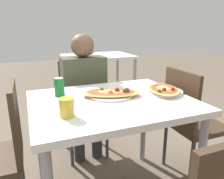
{
  "coord_description": "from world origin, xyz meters",
  "views": [
    {
      "loc": [
        -0.5,
        -1.24,
        1.24
      ],
      "look_at": [
        0.01,
        0.02,
        0.84
      ],
      "focal_mm": 35.0,
      "sensor_mm": 36.0,
      "label": 1
    }
  ],
  "objects_px": {
    "chair_far_seated": "(82,102)",
    "soda_can": "(59,87)",
    "person_seated": "(84,88)",
    "pizza_main": "(111,93)",
    "chair_side_right": "(190,119)",
    "pizza_second": "(163,90)",
    "dining_table": "(112,112)",
    "drink_glass": "(67,107)"
  },
  "relations": [
    {
      "from": "chair_far_seated",
      "to": "soda_can",
      "type": "bearing_deg",
      "value": 62.58
    },
    {
      "from": "chair_far_seated",
      "to": "person_seated",
      "type": "relative_size",
      "value": 0.78
    },
    {
      "from": "pizza_main",
      "to": "chair_side_right",
      "type": "bearing_deg",
      "value": -2.81
    },
    {
      "from": "person_seated",
      "to": "chair_side_right",
      "type": "bearing_deg",
      "value": 140.6
    },
    {
      "from": "pizza_main",
      "to": "person_seated",
      "type": "bearing_deg",
      "value": 94.3
    },
    {
      "from": "pizza_main",
      "to": "pizza_second",
      "type": "distance_m",
      "value": 0.38
    },
    {
      "from": "person_seated",
      "to": "pizza_main",
      "type": "height_order",
      "value": "person_seated"
    },
    {
      "from": "chair_far_seated",
      "to": "dining_table",
      "type": "bearing_deg",
      "value": 91.49
    },
    {
      "from": "chair_side_right",
      "to": "dining_table",
      "type": "bearing_deg",
      "value": -87.07
    },
    {
      "from": "chair_side_right",
      "to": "person_seated",
      "type": "xyz_separation_m",
      "value": [
        -0.72,
        0.59,
        0.18
      ]
    },
    {
      "from": "pizza_main",
      "to": "drink_glass",
      "type": "height_order",
      "value": "drink_glass"
    },
    {
      "from": "person_seated",
      "to": "drink_glass",
      "type": "xyz_separation_m",
      "value": [
        -0.3,
        -0.79,
        0.14
      ]
    },
    {
      "from": "dining_table",
      "to": "person_seated",
      "type": "xyz_separation_m",
      "value": [
        -0.02,
        0.62,
        0.0
      ]
    },
    {
      "from": "person_seated",
      "to": "chair_far_seated",
      "type": "bearing_deg",
      "value": -90.0
    },
    {
      "from": "dining_table",
      "to": "chair_far_seated",
      "type": "bearing_deg",
      "value": 91.49
    },
    {
      "from": "chair_far_seated",
      "to": "person_seated",
      "type": "xyz_separation_m",
      "value": [
        -0.0,
        -0.12,
        0.18
      ]
    },
    {
      "from": "person_seated",
      "to": "pizza_second",
      "type": "bearing_deg",
      "value": 123.98
    },
    {
      "from": "chair_far_seated",
      "to": "drink_glass",
      "type": "height_order",
      "value": "chair_far_seated"
    },
    {
      "from": "chair_far_seated",
      "to": "drink_glass",
      "type": "distance_m",
      "value": 1.01
    },
    {
      "from": "chair_side_right",
      "to": "person_seated",
      "type": "distance_m",
      "value": 0.94
    },
    {
      "from": "chair_side_right",
      "to": "drink_glass",
      "type": "distance_m",
      "value": 1.08
    },
    {
      "from": "chair_side_right",
      "to": "soda_can",
      "type": "xyz_separation_m",
      "value": [
        -1.0,
        0.16,
        0.33
      ]
    },
    {
      "from": "pizza_main",
      "to": "pizza_second",
      "type": "xyz_separation_m",
      "value": [
        0.38,
        -0.06,
        -0.0
      ]
    },
    {
      "from": "chair_far_seated",
      "to": "pizza_main",
      "type": "relative_size",
      "value": 2.04
    },
    {
      "from": "dining_table",
      "to": "soda_can",
      "type": "xyz_separation_m",
      "value": [
        -0.3,
        0.2,
        0.15
      ]
    },
    {
      "from": "dining_table",
      "to": "person_seated",
      "type": "bearing_deg",
      "value": 91.77
    },
    {
      "from": "dining_table",
      "to": "drink_glass",
      "type": "relative_size",
      "value": 10.18
    },
    {
      "from": "dining_table",
      "to": "pizza_main",
      "type": "distance_m",
      "value": 0.13
    },
    {
      "from": "soda_can",
      "to": "pizza_second",
      "type": "distance_m",
      "value": 0.73
    },
    {
      "from": "dining_table",
      "to": "soda_can",
      "type": "bearing_deg",
      "value": 146.4
    },
    {
      "from": "pizza_main",
      "to": "drink_glass",
      "type": "xyz_separation_m",
      "value": [
        -0.34,
        -0.24,
        0.03
      ]
    },
    {
      "from": "chair_far_seated",
      "to": "pizza_second",
      "type": "height_order",
      "value": "chair_far_seated"
    },
    {
      "from": "chair_side_right",
      "to": "drink_glass",
      "type": "relative_size",
      "value": 9.08
    },
    {
      "from": "person_seated",
      "to": "soda_can",
      "type": "relative_size",
      "value": 9.36
    },
    {
      "from": "person_seated",
      "to": "pizza_main",
      "type": "bearing_deg",
      "value": 94.3
    },
    {
      "from": "dining_table",
      "to": "chair_side_right",
      "type": "distance_m",
      "value": 0.72
    },
    {
      "from": "dining_table",
      "to": "chair_side_right",
      "type": "xyz_separation_m",
      "value": [
        0.7,
        0.04,
        -0.18
      ]
    },
    {
      "from": "pizza_second",
      "to": "chair_far_seated",
      "type": "bearing_deg",
      "value": 119.59
    },
    {
      "from": "dining_table",
      "to": "pizza_second",
      "type": "distance_m",
      "value": 0.41
    },
    {
      "from": "chair_far_seated",
      "to": "pizza_second",
      "type": "xyz_separation_m",
      "value": [
        0.42,
        -0.73,
        0.28
      ]
    },
    {
      "from": "drink_glass",
      "to": "dining_table",
      "type": "bearing_deg",
      "value": 27.56
    },
    {
      "from": "soda_can",
      "to": "chair_side_right",
      "type": "bearing_deg",
      "value": -9.32
    }
  ]
}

